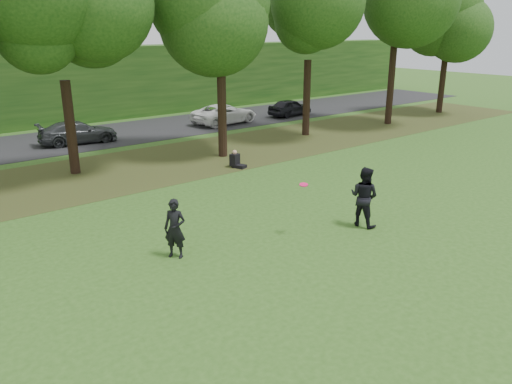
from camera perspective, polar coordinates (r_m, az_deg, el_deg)
ground at (r=14.42m, az=11.52°, el=-7.84°), size 120.00×120.00×0.00m
leaf_litter at (r=24.25m, az=-12.53°, el=2.91°), size 60.00×7.00×0.01m
street at (r=31.47m, az=-19.10°, el=5.84°), size 70.00×7.00×0.02m
far_hedge at (r=36.75m, az=-22.81°, el=11.05°), size 70.00×3.00×5.00m
player_left at (r=14.27m, az=-9.25°, el=-4.16°), size 0.72×0.75×1.73m
player_right at (r=16.67m, az=12.24°, el=-0.52°), size 0.95×1.11×2.00m
parked_cars at (r=29.64m, az=-19.63°, el=6.41°), size 36.38×2.67×1.45m
frisbee at (r=15.39m, az=5.47°, el=0.85°), size 0.38×0.38×0.07m
seated_person at (r=23.41m, az=-2.28°, el=3.57°), size 0.63×0.82×0.83m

